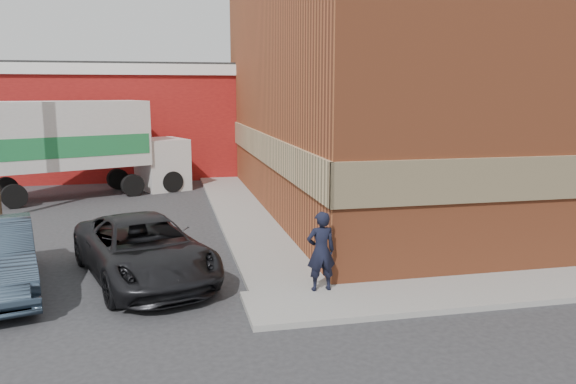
{
  "coord_description": "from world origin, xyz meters",
  "views": [
    {
      "loc": [
        -1.91,
        -11.13,
        4.25
      ],
      "look_at": [
        0.93,
        1.81,
        1.87
      ],
      "focal_mm": 35.0,
      "sensor_mm": 36.0,
      "label": 1
    }
  ],
  "objects": [
    {
      "name": "sidewalk_west",
      "position": [
        0.6,
        9.0,
        0.06
      ],
      "size": [
        1.8,
        18.0,
        0.12
      ],
      "primitive_type": "cube",
      "color": "gray",
      "rests_on": "ground"
    },
    {
      "name": "box_truck",
      "position": [
        -5.0,
        12.82,
        2.23
      ],
      "size": [
        8.15,
        5.01,
        3.87
      ],
      "rotation": [
        0.0,
        0.0,
        0.37
      ],
      "color": "silver",
      "rests_on": "ground"
    },
    {
      "name": "warehouse",
      "position": [
        -6.0,
        20.0,
        2.81
      ],
      "size": [
        16.3,
        8.3,
        5.6
      ],
      "color": "maroon",
      "rests_on": "ground"
    },
    {
      "name": "brick_building",
      "position": [
        8.5,
        9.0,
        4.68
      ],
      "size": [
        14.25,
        18.25,
        9.36
      ],
      "color": "#9A4827",
      "rests_on": "ground"
    },
    {
      "name": "ground",
      "position": [
        0.0,
        0.0,
        0.0
      ],
      "size": [
        90.0,
        90.0,
        0.0
      ],
      "primitive_type": "plane",
      "color": "#28282B",
      "rests_on": "ground"
    },
    {
      "name": "man",
      "position": [
        1.18,
        -0.25,
        0.97
      ],
      "size": [
        0.63,
        0.42,
        1.69
      ],
      "primitive_type": "imported",
      "rotation": [
        0.0,
        0.0,
        3.17
      ],
      "color": "black",
      "rests_on": "sidewalk_south"
    },
    {
      "name": "suv_a",
      "position": [
        -2.48,
        1.63,
        0.71
      ],
      "size": [
        3.78,
        5.58,
        1.42
      ],
      "primitive_type": "imported",
      "rotation": [
        0.0,
        0.0,
        0.3
      ],
      "color": "black",
      "rests_on": "ground"
    }
  ]
}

